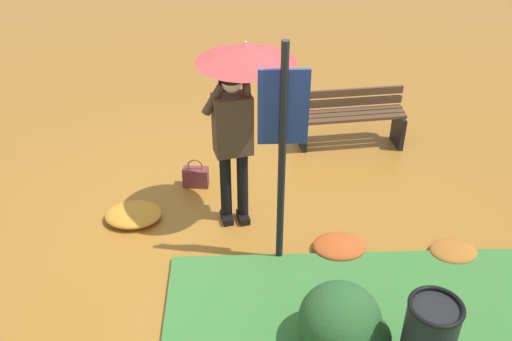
# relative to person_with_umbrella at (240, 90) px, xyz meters

# --- Properties ---
(ground_plane) EXTENTS (18.00, 18.00, 0.00)m
(ground_plane) POSITION_rel_person_with_umbrella_xyz_m (-0.26, -0.04, -1.55)
(ground_plane) COLOR #9E6623
(person_with_umbrella) EXTENTS (0.96, 0.96, 2.04)m
(person_with_umbrella) POSITION_rel_person_with_umbrella_xyz_m (0.00, 0.00, 0.00)
(person_with_umbrella) COLOR black
(person_with_umbrella) RESTS_ON ground_plane
(info_sign_post) EXTENTS (0.44, 0.07, 2.30)m
(info_sign_post) POSITION_rel_person_with_umbrella_xyz_m (0.36, -0.67, -0.11)
(info_sign_post) COLOR black
(info_sign_post) RESTS_ON ground_plane
(handbag) EXTENTS (0.31, 0.17, 0.37)m
(handbag) POSITION_rel_person_with_umbrella_xyz_m (-0.54, 0.63, -1.42)
(handbag) COLOR brown
(handbag) RESTS_ON ground_plane
(park_bench) EXTENTS (1.40, 0.51, 0.75)m
(park_bench) POSITION_rel_person_with_umbrella_xyz_m (1.46, 1.56, -1.15)
(park_bench) COLOR black
(park_bench) RESTS_ON ground_plane
(shrub_cluster) EXTENTS (0.76, 0.69, 0.62)m
(shrub_cluster) POSITION_rel_person_with_umbrella_xyz_m (0.82, -1.81, -1.26)
(shrub_cluster) COLOR #285628
(shrub_cluster) RESTS_ON ground_plane
(leaf_pile_near_person) EXTENTS (0.55, 0.44, 0.12)m
(leaf_pile_near_person) POSITION_rel_person_with_umbrella_xyz_m (0.99, -0.59, -1.49)
(leaf_pile_near_person) COLOR #B74C1E
(leaf_pile_near_person) RESTS_ON ground_plane
(leaf_pile_by_bench) EXTENTS (0.48, 0.38, 0.11)m
(leaf_pile_by_bench) POSITION_rel_person_with_umbrella_xyz_m (2.14, -0.70, -1.50)
(leaf_pile_by_bench) COLOR #A86023
(leaf_pile_by_bench) RESTS_ON ground_plane
(leaf_pile_far_path) EXTENTS (0.63, 0.50, 0.14)m
(leaf_pile_far_path) POSITION_rel_person_with_umbrella_xyz_m (-1.20, 0.00, -1.48)
(leaf_pile_far_path) COLOR #C68428
(leaf_pile_far_path) RESTS_ON ground_plane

